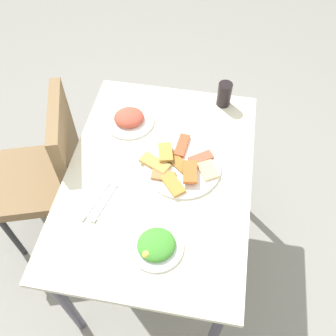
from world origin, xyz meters
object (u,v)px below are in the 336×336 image
(dining_chair, at_px, (51,168))
(soda_can, at_px, (224,94))
(pide_platter, at_px, (181,166))
(salad_plate_greens, at_px, (129,119))
(spoon, at_px, (95,201))
(paper_napkin, at_px, (100,202))
(fork, at_px, (104,202))
(salad_plate_rice, at_px, (156,245))
(dining_table, at_px, (159,188))

(dining_chair, xyz_separation_m, soda_can, (0.36, -0.80, 0.29))
(pide_platter, distance_m, salad_plate_greens, 0.36)
(salad_plate_greens, relative_size, spoon, 1.19)
(spoon, bearing_deg, salad_plate_greens, 13.02)
(soda_can, xyz_separation_m, paper_napkin, (-0.64, 0.43, -0.06))
(soda_can, bearing_deg, paper_napkin, 146.07)
(fork, relative_size, spoon, 0.96)
(paper_napkin, relative_size, spoon, 0.80)
(salad_plate_rice, relative_size, soda_can, 1.65)
(salad_plate_rice, bearing_deg, paper_napkin, 60.04)
(dining_table, xyz_separation_m, dining_chair, (0.11, 0.58, -0.14))
(paper_napkin, bearing_deg, spoon, 90.00)
(pide_platter, xyz_separation_m, paper_napkin, (-0.23, 0.29, -0.01))
(fork, bearing_deg, dining_table, -34.27)
(paper_napkin, bearing_deg, soda_can, -33.93)
(salad_plate_greens, height_order, paper_napkin, salad_plate_greens)
(soda_can, relative_size, paper_napkin, 0.78)
(dining_table, relative_size, salad_plate_rice, 5.33)
(dining_table, xyz_separation_m, paper_napkin, (-0.17, 0.20, 0.10))
(pide_platter, xyz_separation_m, soda_can, (0.42, -0.14, 0.05))
(paper_napkin, bearing_deg, pide_platter, -52.02)
(soda_can, bearing_deg, pide_platter, 161.14)
(paper_napkin, xyz_separation_m, spoon, (0.00, 0.02, 0.00))
(dining_chair, relative_size, spoon, 4.72)
(dining_table, height_order, dining_chair, dining_chair)
(dining_chair, bearing_deg, spoon, -128.16)
(salad_plate_rice, bearing_deg, fork, 58.21)
(pide_platter, height_order, spoon, pide_platter)
(soda_can, xyz_separation_m, spoon, (-0.64, 0.45, -0.06))
(dining_table, distance_m, fork, 0.27)
(salad_plate_greens, xyz_separation_m, salad_plate_rice, (-0.60, -0.25, -0.00))
(salad_plate_rice, distance_m, fork, 0.28)
(pide_platter, distance_m, paper_napkin, 0.37)
(salad_plate_rice, distance_m, spoon, 0.31)
(pide_platter, relative_size, soda_can, 2.87)
(pide_platter, xyz_separation_m, fork, (-0.23, 0.27, -0.01))
(fork, bearing_deg, salad_plate_rice, -108.33)
(salad_plate_greens, xyz_separation_m, soda_can, (0.19, -0.42, 0.04))
(pide_platter, bearing_deg, salad_plate_greens, 51.25)
(paper_napkin, distance_m, spoon, 0.02)
(salad_plate_rice, xyz_separation_m, soda_can, (0.79, -0.17, 0.04))
(dining_table, height_order, soda_can, soda_can)
(salad_plate_rice, height_order, paper_napkin, salad_plate_rice)
(paper_napkin, height_order, spoon, spoon)
(soda_can, bearing_deg, dining_table, 154.24)
(dining_chair, height_order, salad_plate_greens, dining_chair)
(salad_plate_greens, distance_m, fork, 0.45)
(dining_chair, distance_m, spoon, 0.51)
(fork, bearing_deg, paper_napkin, 103.46)
(salad_plate_greens, bearing_deg, dining_table, -145.73)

